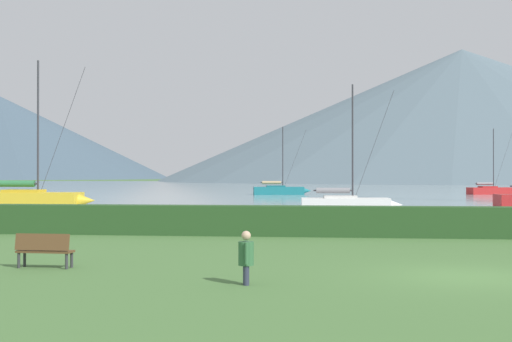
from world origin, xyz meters
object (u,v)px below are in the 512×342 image
(sailboat_slip_2, at_px, (279,190))
(park_bench_under_tree, at_px, (44,249))
(sailboat_slip_0, at_px, (491,190))
(person_seated_viewer, at_px, (246,255))
(sailboat_slip_6, at_px, (347,203))
(sailboat_slip_5, at_px, (31,199))

(sailboat_slip_2, xyz_separation_m, park_bench_under_tree, (-0.76, -70.02, -0.08))
(sailboat_slip_0, height_order, sailboat_slip_2, sailboat_slip_2)
(sailboat_slip_0, distance_m, person_seated_viewer, 80.15)
(sailboat_slip_6, height_order, person_seated_viewer, sailboat_slip_6)
(park_bench_under_tree, bearing_deg, sailboat_slip_2, 91.60)
(sailboat_slip_0, relative_size, person_seated_viewer, 6.89)
(sailboat_slip_6, bearing_deg, sailboat_slip_0, 62.87)
(person_seated_viewer, bearing_deg, sailboat_slip_0, 64.57)
(sailboat_slip_2, bearing_deg, sailboat_slip_6, -88.57)
(sailboat_slip_0, bearing_deg, sailboat_slip_2, 173.06)
(sailboat_slip_0, relative_size, park_bench_under_tree, 5.53)
(sailboat_slip_5, height_order, park_bench_under_tree, sailboat_slip_5)
(sailboat_slip_0, xyz_separation_m, sailboat_slip_2, (-27.35, -4.80, 0.06))
(sailboat_slip_6, bearing_deg, person_seated_viewer, -98.78)
(sailboat_slip_2, relative_size, sailboat_slip_5, 0.78)
(sailboat_slip_0, relative_size, sailboat_slip_5, 0.77)
(sailboat_slip_2, height_order, sailboat_slip_6, sailboat_slip_6)
(sailboat_slip_2, relative_size, park_bench_under_tree, 5.62)
(sailboat_slip_6, relative_size, person_seated_viewer, 7.04)
(sailboat_slip_2, xyz_separation_m, person_seated_viewer, (5.08, -72.19, 0.07))
(park_bench_under_tree, relative_size, person_seated_viewer, 1.25)
(sailboat_slip_5, height_order, sailboat_slip_6, sailboat_slip_5)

